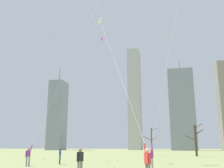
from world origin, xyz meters
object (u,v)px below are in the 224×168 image
Objects in this scene: kite_flyer_midfield_right_orange at (161,106)px; bare_tree_leftmost at (196,139)px; kite_flyer_far_back_pink at (55,97)px; bystander_far_off_by_trees at (80,160)px; kite_flyer_foreground_right_white at (135,125)px; distant_kite_high_overhead_purple at (103,51)px; distant_kite_low_near_trees_green at (53,42)px; bare_tree_rightmost at (152,141)px; bystander_watching_nearby at (60,155)px.

bare_tree_leftmost is (5.34, 30.92, -1.65)m from kite_flyer_midfield_right_orange.
kite_flyer_far_back_pink is 10.65m from bystander_far_off_by_trees.
bystander_far_off_by_trees is (-3.36, -0.24, -2.07)m from kite_flyer_foreground_right_white.
kite_flyer_far_back_pink reaches higher than distant_kite_high_overhead_purple.
distant_kite_low_near_trees_green is 2.98× the size of bare_tree_leftmost.
kite_flyer_far_back_pink is 10.93m from kite_flyer_midfield_right_orange.
distant_kite_high_overhead_purple reaches higher than bare_tree_rightmost.
distant_kite_high_overhead_purple is at bearing 109.44° from kite_flyer_foreground_right_white.
bystander_watching_nearby is 1.00× the size of bystander_far_off_by_trees.
kite_flyer_midfield_right_orange is 10.98× the size of bystander_watching_nearby.
bystander_watching_nearby is at bearing -104.54° from bare_tree_rightmost.
distant_kite_high_overhead_purple is 3.33× the size of bare_tree_rightmost.
kite_flyer_foreground_right_white reaches higher than bare_tree_rightmost.
kite_flyer_foreground_right_white is at bearing -101.25° from bare_tree_leftmost.
bystander_far_off_by_trees is 36.24m from bare_tree_leftmost.
kite_flyer_midfield_right_orange is 7.21m from bystander_far_off_by_trees.
distant_kite_low_near_trees_green is at bearing -133.91° from bare_tree_leftmost.
bystander_far_off_by_trees is 0.30× the size of bare_tree_rightmost.
bystander_far_off_by_trees is (5.22, -9.26, 0.00)m from bystander_watching_nearby.
kite_flyer_midfield_right_orange reaches higher than bare_tree_leftmost.
kite_flyer_foreground_right_white is 1.01× the size of distant_kite_low_near_trees_green.
bare_tree_leftmost is 8.57m from bare_tree_rightmost.
kite_flyer_far_back_pink is at bearing 139.88° from kite_flyer_foreground_right_white.
bare_tree_leftmost is (13.74, 14.98, -12.58)m from distant_kite_high_overhead_purple.
kite_flyer_midfield_right_orange is at bearing -99.80° from bare_tree_leftmost.
bare_tree_rightmost is (7.30, 28.13, 1.95)m from bystander_watching_nearby.
bare_tree_leftmost is at bearing 80.20° from kite_flyer_midfield_right_orange.
kite_flyer_far_back_pink is 1.27× the size of kite_flyer_foreground_right_white.
bare_tree_rightmost is (5.60, 17.66, -12.70)m from distant_kite_high_overhead_purple.
kite_flyer_far_back_pink is 1.24× the size of kite_flyer_midfield_right_orange.
distant_kite_high_overhead_purple reaches higher than bystander_watching_nearby.
kite_flyer_foreground_right_white is (-1.52, -3.55, -1.65)m from kite_flyer_midfield_right_orange.
kite_flyer_foreground_right_white is at bearing -70.56° from distant_kite_high_overhead_purple.
distant_kite_high_overhead_purple is at bearing 81.96° from kite_flyer_far_back_pink.
bystander_watching_nearby is at bearing -52.99° from distant_kite_low_near_trees_green.
kite_flyer_far_back_pink is 15.41m from distant_kite_high_overhead_purple.
kite_flyer_foreground_right_white is 35.14m from bare_tree_leftmost.
distant_kite_low_near_trees_green is at bearing 142.64° from kite_flyer_midfield_right_orange.
bystander_watching_nearby is at bearing 119.40° from bystander_far_off_by_trees.
kite_flyer_midfield_right_orange is at bearing -37.36° from distant_kite_low_near_trees_green.
distant_kite_high_overhead_purple is (-3.52, 19.73, 14.65)m from bystander_far_off_by_trees.
bystander_far_off_by_trees is (-4.88, -3.79, -3.71)m from kite_flyer_midfield_right_orange.
distant_kite_low_near_trees_green is (-3.98, 5.28, 14.44)m from bystander_watching_nearby.
distant_kite_low_near_trees_green is at bearing 119.26° from kite_flyer_far_back_pink.
bare_tree_leftmost is at bearing 78.75° from kite_flyer_foreground_right_white.
kite_flyer_foreground_right_white is 10.66× the size of bystander_far_off_by_trees.
kite_flyer_far_back_pink is 31.48m from bare_tree_leftmost.
kite_flyer_far_back_pink is at bearing -98.04° from distant_kite_high_overhead_purple.
bystander_watching_nearby is (-10.10, 5.47, -3.71)m from kite_flyer_midfield_right_orange.
kite_flyer_midfield_right_orange is at bearing -62.21° from distant_kite_high_overhead_purple.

